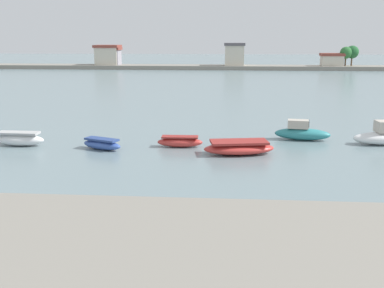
{
  "coord_description": "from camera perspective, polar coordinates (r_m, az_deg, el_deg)",
  "views": [
    {
      "loc": [
        14.12,
        -19.5,
        8.46
      ],
      "look_at": [
        11.73,
        13.32,
        0.48
      ],
      "focal_mm": 41.72,
      "sensor_mm": 36.0,
      "label": 1
    }
  ],
  "objects": [
    {
      "name": "moored_boat_7",
      "position": [
        38.73,
        23.2,
        0.91
      ],
      "size": [
        4.8,
        2.02,
        1.92
      ],
      "rotation": [
        0.0,
        0.0,
        0.09
      ],
      "color": "white",
      "rests_on": "ground"
    },
    {
      "name": "moored_boat_3",
      "position": [
        34.82,
        -11.45,
        -0.02
      ],
      "size": [
        3.52,
        2.28,
        0.86
      ],
      "rotation": [
        0.0,
        0.0,
        -0.39
      ],
      "color": "#3856A8",
      "rests_on": "ground"
    },
    {
      "name": "moored_boat_2",
      "position": [
        37.83,
        -21.27,
        0.59
      ],
      "size": [
        4.15,
        1.38,
        1.11
      ],
      "rotation": [
        0.0,
        0.0,
        -0.03
      ],
      "color": "white",
      "rests_on": "ground"
    },
    {
      "name": "moored_boat_6",
      "position": [
        38.32,
        13.85,
        1.43
      ],
      "size": [
        4.7,
        2.06,
        1.68
      ],
      "rotation": [
        0.0,
        0.0,
        -0.15
      ],
      "color": "teal",
      "rests_on": "ground"
    },
    {
      "name": "distant_shoreline",
      "position": [
        119.42,
        -1.75,
        10.39
      ],
      "size": [
        114.58,
        7.63,
        6.75
      ],
      "color": "gray",
      "rests_on": "ground"
    },
    {
      "name": "moored_boat_4",
      "position": [
        34.88,
        -1.55,
        0.29
      ],
      "size": [
        3.56,
        1.13,
        0.86
      ],
      "rotation": [
        0.0,
        0.0,
        0.01
      ],
      "color": "#C63833",
      "rests_on": "ground"
    },
    {
      "name": "moored_boat_5",
      "position": [
        32.9,
        6.03,
        -0.48
      ],
      "size": [
        5.47,
        2.89,
        1.01
      ],
      "rotation": [
        0.0,
        0.0,
        0.17
      ],
      "color": "#C63833",
      "rests_on": "ground"
    }
  ]
}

